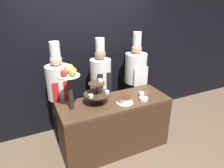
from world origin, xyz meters
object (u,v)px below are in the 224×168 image
cup_white (142,94)px  tiered_stand (97,92)px  chef_center_left (101,83)px  cake_round (125,100)px  chef_left (59,91)px  chef_center_right (135,77)px  serving_bowl_near (144,99)px  fruit_pedestal (70,78)px

cup_white → tiered_stand: bearing=173.8°
cup_white → chef_center_left: chef_center_left is taller
cake_round → cup_white: bearing=13.1°
cake_round → chef_left: (-0.84, 0.71, 0.02)m
cup_white → chef_left: size_ratio=0.05×
chef_center_right → cup_white: bearing=-112.5°
cup_white → serving_bowl_near: (-0.05, -0.14, -0.01)m
fruit_pedestal → cup_white: 1.22m
tiered_stand → cake_round: size_ratio=1.52×
tiered_stand → fruit_pedestal: (-0.39, 0.02, 0.29)m
tiered_stand → cup_white: tiered_stand is taller
chef_center_left → chef_left: bearing=-180.0°
cup_white → serving_bowl_near: bearing=-109.9°
fruit_pedestal → serving_bowl_near: fruit_pedestal is taller
tiered_stand → chef_center_right: chef_center_right is taller
tiered_stand → cup_white: bearing=-6.2°
cake_round → chef_center_right: 0.94m
chef_center_right → serving_bowl_near: bearing=-112.0°
fruit_pedestal → chef_center_right: 1.53m
fruit_pedestal → chef_left: chef_left is taller
tiered_stand → serving_bowl_near: bearing=-17.9°
fruit_pedestal → cake_round: size_ratio=2.49×
fruit_pedestal → chef_center_left: 0.94m
tiered_stand → cake_round: bearing=-23.1°
cake_round → tiered_stand: bearing=156.9°
chef_center_left → fruit_pedestal: bearing=-141.8°
serving_bowl_near → fruit_pedestal: bearing=167.4°
cake_round → chef_left: size_ratio=0.15×
chef_left → chef_center_right: bearing=-0.0°
tiered_stand → chef_center_left: (0.28, 0.54, -0.10)m
fruit_pedestal → cake_round: 0.90m
chef_left → chef_center_right: 1.46m
serving_bowl_near → cup_white: bearing=70.1°
cup_white → serving_bowl_near: 0.15m
cake_round → chef_left: chef_left is taller
chef_center_left → chef_center_right: (0.72, -0.00, 0.00)m
chef_center_left → chef_center_right: bearing=-0.0°
serving_bowl_near → chef_left: bearing=146.3°
cup_white → chef_center_left: (-0.46, 0.62, 0.05)m
fruit_pedestal → chef_center_right: size_ratio=0.36×
fruit_pedestal → cup_white: fruit_pedestal is taller
tiered_stand → fruit_pedestal: size_ratio=0.61×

